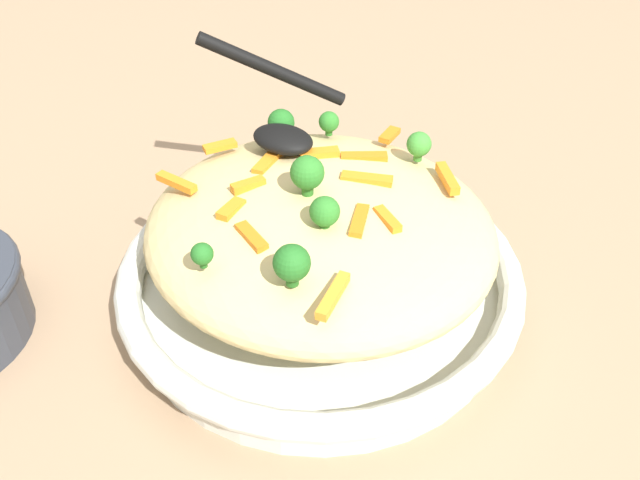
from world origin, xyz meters
TOP-DOWN VIEW (x-y plane):
  - ground_plane at (0.00, 0.00)m, footprint 2.40×2.40m
  - serving_bowl at (0.00, 0.00)m, footprint 0.35×0.35m
  - pasta_mound at (0.00, 0.00)m, footprint 0.29×0.28m
  - carrot_piece_0 at (-0.06, 0.00)m, footprint 0.03×0.02m
  - carrot_piece_1 at (0.06, -0.02)m, footprint 0.02×0.04m
  - carrot_piece_2 at (-0.07, 0.09)m, footprint 0.02×0.04m
  - carrot_piece_3 at (0.05, 0.02)m, footprint 0.02×0.03m
  - carrot_piece_4 at (-0.00, -0.12)m, footprint 0.01×0.02m
  - carrot_piece_5 at (-0.04, 0.01)m, footprint 0.02×0.04m
  - carrot_piece_6 at (-0.07, -0.08)m, footprint 0.03×0.04m
  - carrot_piece_7 at (0.03, -0.05)m, footprint 0.03×0.03m
  - carrot_piece_8 at (-0.00, -0.07)m, footprint 0.04×0.03m
  - carrot_piece_9 at (0.05, 0.05)m, footprint 0.01×0.03m
  - carrot_piece_10 at (0.11, 0.04)m, footprint 0.04×0.01m
  - carrot_piece_11 at (0.01, 0.07)m, footprint 0.04×0.02m
  - carrot_piece_12 at (0.12, -0.02)m, footprint 0.02×0.03m
  - carrot_piece_13 at (-0.02, -0.04)m, footprint 0.04×0.03m
  - broccoli_floret_0 at (0.01, 0.01)m, footprint 0.03×0.03m
  - broccoli_floret_1 at (-0.04, 0.09)m, footprint 0.03×0.03m
  - broccoli_floret_2 at (-0.04, -0.10)m, footprint 0.02×0.02m
  - broccoli_floret_3 at (0.08, -0.06)m, footprint 0.02×0.02m
  - broccoli_floret_4 at (-0.03, 0.03)m, footprint 0.02×0.02m
  - broccoli_floret_5 at (0.05, -0.09)m, footprint 0.02×0.02m
  - broccoli_floret_6 at (0.03, 0.11)m, footprint 0.02×0.02m
  - serving_spoon at (0.08, -0.06)m, footprint 0.12×0.12m

SIDE VIEW (x-z plane):
  - ground_plane at x=0.00m, z-range 0.00..0.00m
  - serving_bowl at x=0.00m, z-range 0.00..0.05m
  - pasta_mound at x=0.00m, z-range 0.05..0.12m
  - carrot_piece_12 at x=0.12m, z-range 0.11..0.12m
  - carrot_piece_4 at x=0.00m, z-range 0.11..0.12m
  - carrot_piece_10 at x=0.11m, z-range 0.11..0.12m
  - carrot_piece_2 at x=-0.07m, z-range 0.11..0.12m
  - carrot_piece_8 at x=0.00m, z-range 0.11..0.12m
  - carrot_piece_6 at x=-0.07m, z-range 0.11..0.12m
  - carrot_piece_9 at x=0.05m, z-range 0.11..0.12m
  - carrot_piece_11 at x=0.01m, z-range 0.11..0.12m
  - carrot_piece_1 at x=0.06m, z-range 0.11..0.12m
  - carrot_piece_0 at x=-0.06m, z-range 0.11..0.12m
  - carrot_piece_5 at x=-0.04m, z-range 0.12..0.12m
  - carrot_piece_7 at x=0.03m, z-range 0.12..0.12m
  - carrot_piece_3 at x=0.05m, z-range 0.12..0.12m
  - carrot_piece_13 at x=-0.02m, z-range 0.12..0.12m
  - broccoli_floret_6 at x=0.03m, z-range 0.11..0.13m
  - broccoli_floret_5 at x=0.05m, z-range 0.11..0.14m
  - broccoli_floret_3 at x=0.08m, z-range 0.11..0.14m
  - broccoli_floret_2 at x=-0.04m, z-range 0.11..0.14m
  - broccoli_floret_1 at x=-0.04m, z-range 0.11..0.15m
  - broccoli_floret_4 at x=-0.03m, z-range 0.12..0.14m
  - broccoli_floret_0 at x=0.01m, z-range 0.12..0.16m
  - serving_spoon at x=0.08m, z-range 0.10..0.18m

